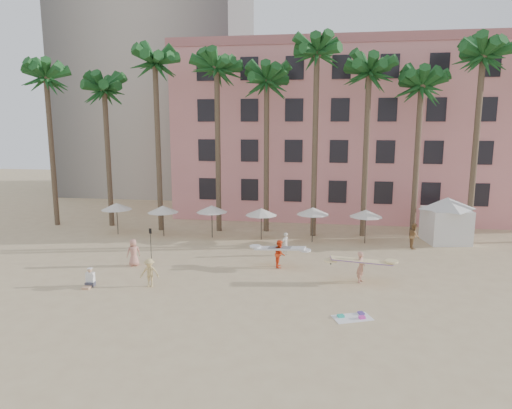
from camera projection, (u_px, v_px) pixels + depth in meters
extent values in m
plane|color=#D1B789|center=(247.00, 301.00, 23.71)|extent=(120.00, 120.00, 0.00)
cube|color=pink|center=(357.00, 134.00, 46.54)|extent=(35.00, 14.00, 16.00)
cylinder|color=brown|center=(52.00, 153.00, 40.11)|extent=(0.44, 0.44, 13.00)
cylinder|color=brown|center=(108.00, 159.00, 39.94)|extent=(0.44, 0.44, 12.00)
cylinder|color=brown|center=(158.00, 148.00, 38.05)|extent=(0.44, 0.44, 14.00)
cylinder|color=brown|center=(218.00, 151.00, 37.84)|extent=(0.44, 0.44, 13.50)
cylinder|color=brown|center=(266.00, 158.00, 37.82)|extent=(0.44, 0.44, 12.50)
cylinder|color=brown|center=(315.00, 146.00, 36.08)|extent=(0.44, 0.44, 14.50)
cylinder|color=brown|center=(366.00, 156.00, 36.11)|extent=(0.44, 0.44, 13.00)
cylinder|color=brown|center=(417.00, 162.00, 36.09)|extent=(0.44, 0.44, 12.00)
cylinder|color=brown|center=(475.00, 151.00, 34.35)|extent=(0.44, 0.44, 14.00)
cylinder|color=#332B23|center=(117.00, 219.00, 37.57)|extent=(0.07, 0.07, 2.50)
cone|color=silver|center=(117.00, 206.00, 37.38)|extent=(2.50, 2.50, 0.55)
cylinder|color=#332B23|center=(163.00, 222.00, 36.89)|extent=(0.07, 0.07, 2.40)
cone|color=silver|center=(163.00, 209.00, 36.70)|extent=(2.50, 2.50, 0.55)
cylinder|color=#332B23|center=(212.00, 222.00, 36.48)|extent=(0.07, 0.07, 2.50)
cone|color=silver|center=(212.00, 209.00, 36.29)|extent=(2.50, 2.50, 0.55)
cylinder|color=#332B23|center=(261.00, 225.00, 35.80)|extent=(0.07, 0.07, 2.40)
cone|color=silver|center=(261.00, 212.00, 35.61)|extent=(2.50, 2.50, 0.55)
cylinder|color=#332B23|center=(312.00, 226.00, 35.09)|extent=(0.07, 0.07, 2.60)
cone|color=silver|center=(313.00, 211.00, 34.89)|extent=(2.50, 2.50, 0.55)
cylinder|color=#332B23|center=(365.00, 227.00, 34.70)|extent=(0.07, 0.07, 2.50)
cone|color=silver|center=(366.00, 213.00, 34.51)|extent=(2.50, 2.50, 0.55)
cube|color=silver|center=(446.00, 226.00, 35.11)|extent=(3.46, 3.46, 2.60)
cone|color=silver|center=(447.00, 203.00, 34.80)|extent=(5.19, 5.19, 0.90)
cube|color=white|center=(352.00, 318.00, 21.59)|extent=(2.04, 1.60, 0.02)
cube|color=#2BBB9E|center=(341.00, 316.00, 21.66)|extent=(0.37, 0.34, 0.10)
cube|color=#DC3DB4|center=(362.00, 317.00, 21.48)|extent=(0.34, 0.31, 0.12)
cube|color=#5A3E97|center=(361.00, 313.00, 22.01)|extent=(0.35, 0.38, 0.08)
imported|color=tan|center=(361.00, 267.00, 26.29)|extent=(0.62, 0.77, 1.83)
cube|color=#FAE19C|center=(361.00, 261.00, 26.22)|extent=(3.54, 1.13, 0.40)
imported|color=#FF471A|center=(280.00, 254.00, 29.07)|extent=(0.75, 0.92, 1.76)
cube|color=silver|center=(280.00, 248.00, 29.01)|extent=(3.31, 1.16, 0.33)
imported|color=olive|center=(414.00, 236.00, 33.40)|extent=(0.72, 0.92, 1.87)
imported|color=tan|center=(150.00, 273.00, 25.58)|extent=(1.15, 0.78, 1.64)
imported|color=beige|center=(285.00, 244.00, 31.66)|extent=(0.67, 0.70, 1.62)
imported|color=tan|center=(134.00, 253.00, 29.30)|extent=(1.03, 0.96, 1.77)
cylinder|color=black|center=(151.00, 246.00, 30.31)|extent=(0.04, 0.04, 2.10)
cube|color=black|center=(150.00, 231.00, 30.13)|extent=(0.18, 0.03, 0.35)
cube|color=#3F3F4C|center=(90.00, 284.00, 25.76)|extent=(0.46, 0.43, 0.25)
cube|color=tan|center=(87.00, 287.00, 25.42)|extent=(0.41, 0.46, 0.12)
cube|color=white|center=(90.00, 277.00, 25.74)|extent=(0.45, 0.27, 0.57)
sphere|color=tan|center=(90.00, 270.00, 25.67)|extent=(0.25, 0.25, 0.25)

